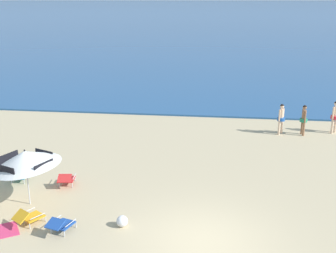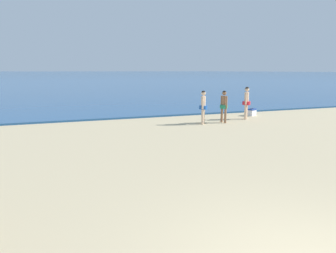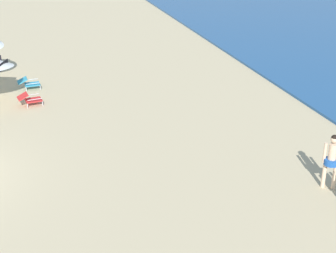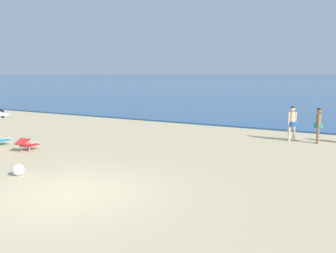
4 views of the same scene
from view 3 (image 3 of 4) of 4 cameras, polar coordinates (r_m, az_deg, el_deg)
lounge_chair_under_umbrella at (r=22.02m, az=-15.33°, el=4.74°), size 0.61×0.91×0.51m
lounge_chair_spare_folded at (r=20.21m, az=-15.23°, el=3.03°), size 0.65×0.95×0.52m
person_standing_near_shore at (r=14.30m, az=17.88°, el=-3.36°), size 0.39×0.40×1.60m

